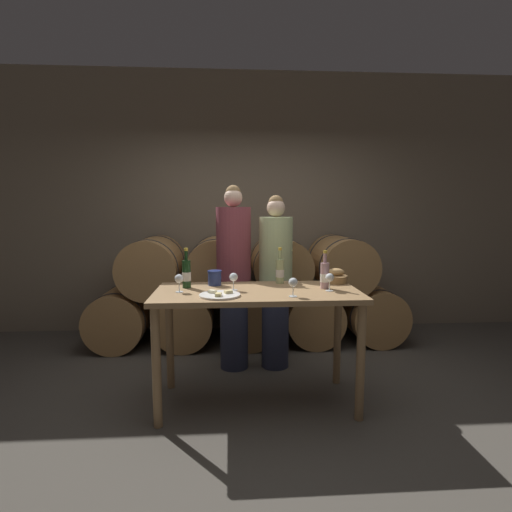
# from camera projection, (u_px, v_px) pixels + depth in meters

# --- Properties ---
(ground_plane) EXTENTS (10.00, 10.00, 0.00)m
(ground_plane) POSITION_uv_depth(u_px,v_px,m) (257.00, 402.00, 3.20)
(ground_plane) COLOR #4C473F
(stone_wall_back) EXTENTS (10.00, 0.12, 3.20)m
(stone_wall_back) POSITION_uv_depth(u_px,v_px,m) (246.00, 203.00, 5.05)
(stone_wall_back) COLOR #7F705B
(stone_wall_back) RESTS_ON ground_plane
(barrel_stack) EXTENTS (3.54, 0.90, 1.22)m
(barrel_stack) POSITION_uv_depth(u_px,v_px,m) (248.00, 292.00, 4.62)
(barrel_stack) COLOR #A87A47
(barrel_stack) RESTS_ON ground_plane
(tasting_table) EXTENTS (1.58, 0.75, 0.91)m
(tasting_table) POSITION_uv_depth(u_px,v_px,m) (257.00, 306.00, 3.10)
(tasting_table) COLOR #99754C
(tasting_table) RESTS_ON ground_plane
(person_left) EXTENTS (0.33, 0.33, 1.76)m
(person_left) POSITION_uv_depth(u_px,v_px,m) (234.00, 276.00, 3.79)
(person_left) COLOR #2D334C
(person_left) RESTS_ON ground_plane
(person_right) EXTENTS (0.32, 0.32, 1.66)m
(person_right) POSITION_uv_depth(u_px,v_px,m) (276.00, 281.00, 3.82)
(person_right) COLOR #2D334C
(person_right) RESTS_ON ground_plane
(wine_bottle_red) EXTENTS (0.07, 0.07, 0.32)m
(wine_bottle_red) POSITION_uv_depth(u_px,v_px,m) (187.00, 274.00, 3.17)
(wine_bottle_red) COLOR #193819
(wine_bottle_red) RESTS_ON tasting_table
(wine_bottle_white) EXTENTS (0.07, 0.07, 0.30)m
(wine_bottle_white) POSITION_uv_depth(u_px,v_px,m) (280.00, 271.00, 3.36)
(wine_bottle_white) COLOR #ADBC7F
(wine_bottle_white) RESTS_ON tasting_table
(wine_bottle_rose) EXTENTS (0.07, 0.07, 0.30)m
(wine_bottle_rose) POSITION_uv_depth(u_px,v_px,m) (325.00, 275.00, 3.15)
(wine_bottle_rose) COLOR #BC8E93
(wine_bottle_rose) RESTS_ON tasting_table
(blue_crock) EXTENTS (0.12, 0.12, 0.12)m
(blue_crock) POSITION_uv_depth(u_px,v_px,m) (215.00, 277.00, 3.28)
(blue_crock) COLOR navy
(blue_crock) RESTS_ON tasting_table
(bread_basket) EXTENTS (0.20, 0.20, 0.12)m
(bread_basket) POSITION_uv_depth(u_px,v_px,m) (336.00, 277.00, 3.39)
(bread_basket) COLOR #A87F4C
(bread_basket) RESTS_ON tasting_table
(cheese_plate) EXTENTS (0.30, 0.30, 0.04)m
(cheese_plate) POSITION_uv_depth(u_px,v_px,m) (220.00, 295.00, 2.89)
(cheese_plate) COLOR white
(cheese_plate) RESTS_ON tasting_table
(wine_glass_far_left) EXTENTS (0.07, 0.07, 0.14)m
(wine_glass_far_left) POSITION_uv_depth(u_px,v_px,m) (179.00, 279.00, 3.01)
(wine_glass_far_left) COLOR white
(wine_glass_far_left) RESTS_ON tasting_table
(wine_glass_left) EXTENTS (0.07, 0.07, 0.14)m
(wine_glass_left) POSITION_uv_depth(u_px,v_px,m) (234.00, 278.00, 3.07)
(wine_glass_left) COLOR white
(wine_glass_left) RESTS_ON tasting_table
(wine_glass_center) EXTENTS (0.07, 0.07, 0.14)m
(wine_glass_center) POSITION_uv_depth(u_px,v_px,m) (293.00, 283.00, 2.86)
(wine_glass_center) COLOR white
(wine_glass_center) RESTS_ON tasting_table
(wine_glass_right) EXTENTS (0.07, 0.07, 0.14)m
(wine_glass_right) POSITION_uv_depth(u_px,v_px,m) (330.00, 278.00, 3.05)
(wine_glass_right) COLOR white
(wine_glass_right) RESTS_ON tasting_table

